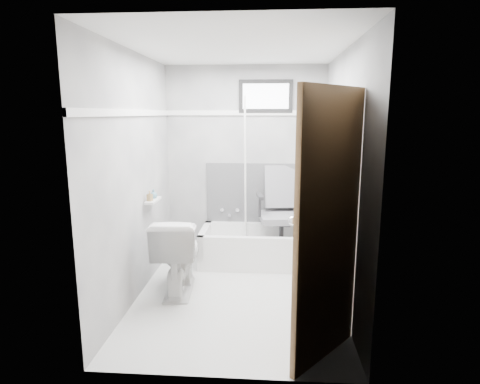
# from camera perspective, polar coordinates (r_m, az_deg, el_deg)

# --- Properties ---
(floor) EXTENTS (2.60, 2.60, 0.00)m
(floor) POSITION_cam_1_polar(r_m,az_deg,el_deg) (4.20, -0.35, -14.45)
(floor) COLOR white
(floor) RESTS_ON ground
(ceiling) EXTENTS (2.60, 2.60, 0.00)m
(ceiling) POSITION_cam_1_polar(r_m,az_deg,el_deg) (3.84, -0.40, 19.91)
(ceiling) COLOR silver
(ceiling) RESTS_ON floor
(wall_back) EXTENTS (2.00, 0.02, 2.40)m
(wall_back) POSITION_cam_1_polar(r_m,az_deg,el_deg) (5.12, 0.76, 4.24)
(wall_back) COLOR slate
(wall_back) RESTS_ON floor
(wall_front) EXTENTS (2.00, 0.02, 2.40)m
(wall_front) POSITION_cam_1_polar(r_m,az_deg,el_deg) (2.57, -2.64, -2.69)
(wall_front) COLOR slate
(wall_front) RESTS_ON floor
(wall_left) EXTENTS (0.02, 2.60, 2.40)m
(wall_left) POSITION_cam_1_polar(r_m,az_deg,el_deg) (4.04, -14.66, 2.02)
(wall_left) COLOR slate
(wall_left) RESTS_ON floor
(wall_right) EXTENTS (0.02, 2.60, 2.40)m
(wall_right) POSITION_cam_1_polar(r_m,az_deg,el_deg) (3.89, 14.47, 1.70)
(wall_right) COLOR slate
(wall_right) RESTS_ON floor
(bathtub) EXTENTS (1.50, 0.70, 0.42)m
(bathtub) POSITION_cam_1_polar(r_m,az_deg,el_deg) (4.97, 3.15, -7.70)
(bathtub) COLOR white
(bathtub) RESTS_ON floor
(office_chair) EXTENTS (0.69, 0.69, 1.06)m
(office_chair) POSITION_cam_1_polar(r_m,az_deg,el_deg) (4.90, 5.96, -2.70)
(office_chair) COLOR slate
(office_chair) RESTS_ON bathtub
(toilet) EXTENTS (0.50, 0.83, 0.79)m
(toilet) POSITION_cam_1_polar(r_m,az_deg,el_deg) (4.21, -8.83, -8.75)
(toilet) COLOR white
(toilet) RESTS_ON floor
(door) EXTENTS (0.78, 0.78, 2.00)m
(door) POSITION_cam_1_polar(r_m,az_deg,el_deg) (2.72, 18.62, -6.91)
(door) COLOR brown
(door) RESTS_ON floor
(window) EXTENTS (0.66, 0.04, 0.40)m
(window) POSITION_cam_1_polar(r_m,az_deg,el_deg) (5.07, 3.68, 13.43)
(window) COLOR black
(window) RESTS_ON wall_back
(backerboard) EXTENTS (1.50, 0.02, 0.78)m
(backerboard) POSITION_cam_1_polar(r_m,az_deg,el_deg) (5.17, 3.51, -0.21)
(backerboard) COLOR #4C4C4F
(backerboard) RESTS_ON wall_back
(trim_back) EXTENTS (2.00, 0.02, 0.06)m
(trim_back) POSITION_cam_1_polar(r_m,az_deg,el_deg) (5.07, 0.77, 11.19)
(trim_back) COLOR white
(trim_back) RESTS_ON wall_back
(trim_left) EXTENTS (0.02, 2.60, 0.06)m
(trim_left) POSITION_cam_1_polar(r_m,az_deg,el_deg) (3.99, -14.92, 10.85)
(trim_left) COLOR white
(trim_left) RESTS_ON wall_left
(pole) EXTENTS (0.02, 0.31, 1.93)m
(pole) POSITION_cam_1_polar(r_m,az_deg,el_deg) (4.91, 0.77, 2.16)
(pole) COLOR white
(pole) RESTS_ON bathtub
(shelf) EXTENTS (0.10, 0.32, 0.02)m
(shelf) POSITION_cam_1_polar(r_m,az_deg,el_deg) (4.38, -12.26, -1.19)
(shelf) COLOR silver
(shelf) RESTS_ON wall_left
(soap_bottle_a) EXTENTS (0.06, 0.06, 0.11)m
(soap_bottle_a) POSITION_cam_1_polar(r_m,az_deg,el_deg) (4.29, -12.72, -0.55)
(soap_bottle_a) COLOR olive
(soap_bottle_a) RESTS_ON shelf
(soap_bottle_b) EXTENTS (0.10, 0.10, 0.10)m
(soap_bottle_b) POSITION_cam_1_polar(r_m,az_deg,el_deg) (4.42, -12.20, -0.27)
(soap_bottle_b) COLOR teal
(soap_bottle_b) RESTS_ON shelf
(faucet) EXTENTS (0.26, 0.10, 0.16)m
(faucet) POSITION_cam_1_polar(r_m,az_deg,el_deg) (5.23, -1.47, -2.87)
(faucet) COLOR silver
(faucet) RESTS_ON wall_back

